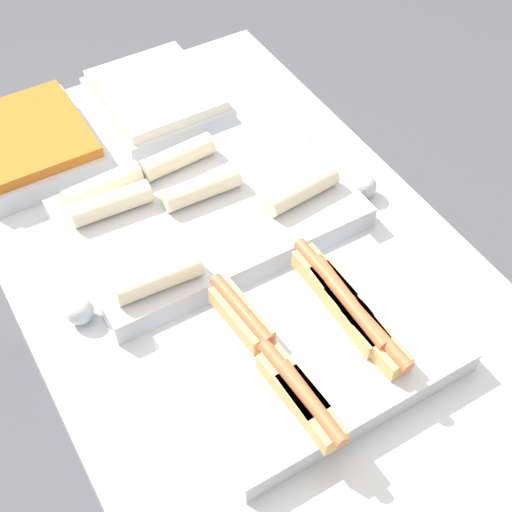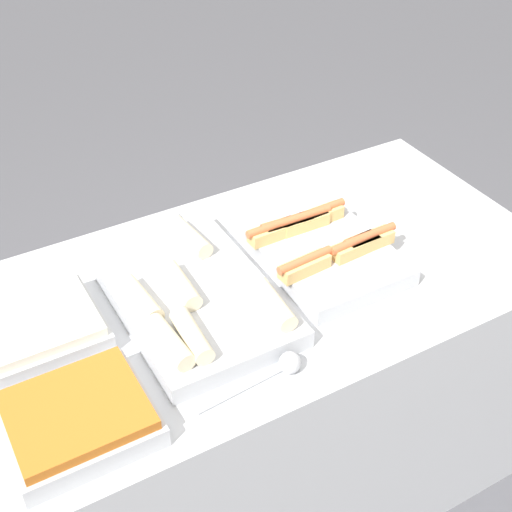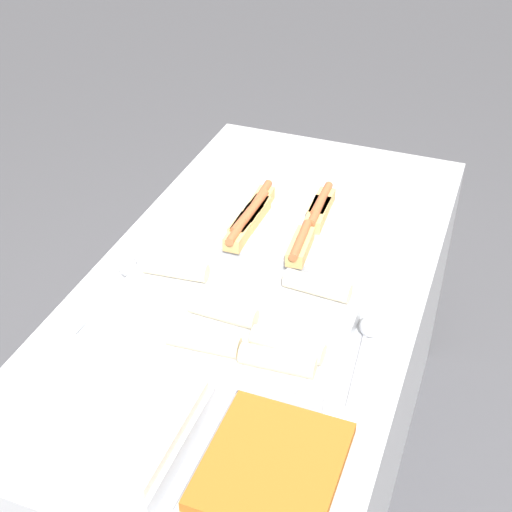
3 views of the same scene
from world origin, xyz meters
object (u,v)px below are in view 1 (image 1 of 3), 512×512
Objects in this scene: tray_hotdogs at (316,349)px; serving_spoon_near at (76,305)px; tray_wraps at (204,211)px; tray_side_front at (30,144)px; serving_spoon_far at (359,182)px; tray_side_back at (157,99)px.

serving_spoon_near is at bearing -134.06° from tray_hotdogs.
tray_hotdogs is at bearing 1.78° from tray_wraps.
tray_side_front is 1.10× the size of serving_spoon_far.
tray_side_front is 0.30m from tray_side_back.
serving_spoon_near is at bearing -75.41° from tray_wraps.
tray_hotdogs is 0.43m from serving_spoon_near.
tray_hotdogs reaches higher than tray_side_back.
serving_spoon_far is (0.44, 0.55, -0.01)m from tray_side_front.
tray_side_front is 1.13× the size of serving_spoon_near.
tray_wraps is 2.07× the size of serving_spoon_far.
tray_hotdogs is at bearing -4.61° from tray_side_back.
serving_spoon_near is (0.44, -0.37, -0.01)m from tray_side_back.
tray_side_back is at bearing 139.95° from serving_spoon_near.
tray_hotdogs is 1.69× the size of serving_spoon_far.
tray_hotdogs reaches higher than tray_wraps.
tray_hotdogs is 0.43m from serving_spoon_far.
tray_side_front is 1.00× the size of tray_side_back.
serving_spoon_far is at bearing 89.75° from serving_spoon_near.
tray_side_back is at bearing 175.39° from tray_hotdogs.
tray_wraps is at bearing -104.24° from serving_spoon_far.
tray_side_back reaches higher than serving_spoon_far.
tray_side_front reaches higher than serving_spoon_near.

